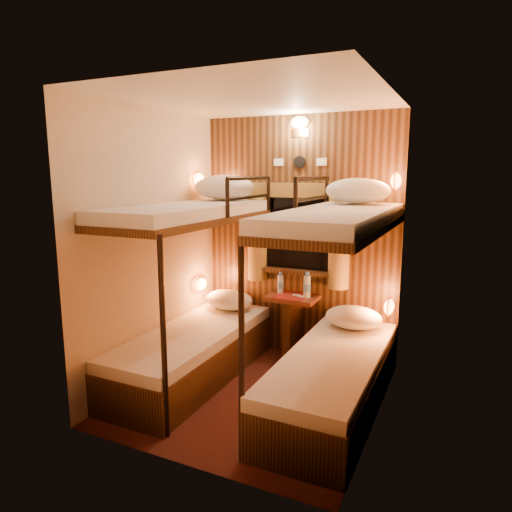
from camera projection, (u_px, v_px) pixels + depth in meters
The scene contains 22 objects.
floor at pixel (255, 394), 3.86m from camera, with size 2.10×2.10×0.00m, color #37190F.
ceiling at pixel (255, 98), 3.43m from camera, with size 2.10×2.10×0.00m, color silver.
wall_back at pixel (300, 238), 4.58m from camera, with size 2.40×2.40×0.00m, color #C6B293.
wall_front at pixel (179, 283), 2.71m from camera, with size 2.40×2.40×0.00m, color #C6B293.
wall_left at pixel (154, 246), 4.06m from camera, with size 2.40×2.40×0.00m, color #C6B293.
wall_right at pixel (382, 266), 3.23m from camera, with size 2.40×2.40×0.00m, color #C6B293.
back_panel at pixel (299, 238), 4.57m from camera, with size 2.00×0.03×2.40m, color black.
bunk_left at pixel (193, 318), 4.09m from camera, with size 0.72×1.90×1.82m.
bunk_right at pixel (334, 341), 3.55m from camera, with size 0.72×1.90×1.82m.
window at pixel (298, 241), 4.54m from camera, with size 1.00×0.12×0.79m.
curtains at pixel (297, 233), 4.50m from camera, with size 1.10×0.22×1.00m.
back_fixtures at pixel (300, 130), 4.35m from camera, with size 0.54×0.09×0.48m.
reading_lamps at pixel (287, 239), 4.26m from camera, with size 2.00×0.20×1.25m.
table at pixel (291, 319), 4.54m from camera, with size 0.50×0.34×0.66m.
bottle_left at pixel (280, 284), 4.58m from camera, with size 0.06×0.06×0.22m.
bottle_right at pixel (307, 286), 4.44m from camera, with size 0.07×0.07×0.25m.
sachet_a at pixel (302, 296), 4.47m from camera, with size 0.08×0.06×0.01m, color silver.
sachet_b at pixel (296, 295), 4.52m from camera, with size 0.07×0.06×0.01m, color silver.
pillow_lower_left at pixel (229, 300), 4.70m from camera, with size 0.51×0.36×0.20m, color silver.
pillow_lower_right at pixel (354, 317), 4.13m from camera, with size 0.51×0.37×0.20m, color silver.
pillow_upper_left at pixel (224, 187), 4.42m from camera, with size 0.61×0.44×0.24m, color silver.
pillow_upper_right at pixel (358, 191), 3.89m from camera, with size 0.55×0.40×0.22m, color silver.
Camera 1 is at (1.53, -3.24, 1.85)m, focal length 32.00 mm.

